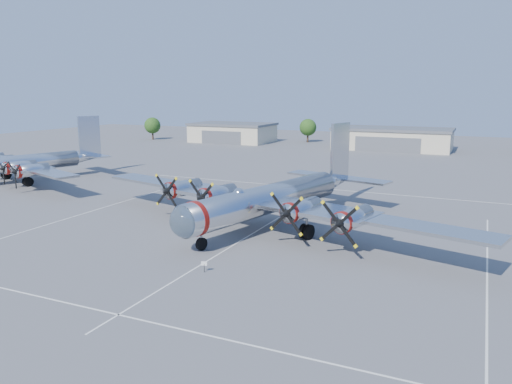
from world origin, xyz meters
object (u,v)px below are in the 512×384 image
at_px(tree_far_west, 152,126).
at_px(bomber_west, 27,181).
at_px(hangar_west, 233,132).
at_px(info_placard, 204,265).
at_px(hangar_center, 392,139).
at_px(tree_west, 308,127).
at_px(main_bomber_b29, 274,225).

xyz_separation_m(tree_far_west, bomber_west, (23.89, -66.87, -4.22)).
bearing_deg(hangar_west, info_placard, -64.05).
xyz_separation_m(hangar_center, tree_far_west, (-70.00, -3.96, 1.51)).
distance_m(hangar_west, bomber_west, 70.90).
bearing_deg(tree_west, info_placard, -75.74).
distance_m(tree_west, info_placard, 106.19).
relative_size(hangar_west, info_placard, 24.52).
bearing_deg(main_bomber_b29, tree_west, 121.11).
bearing_deg(hangar_west, tree_west, 21.89).
bearing_deg(main_bomber_b29, tree_far_west, 147.90).
distance_m(tree_west, bomber_west, 81.76).
distance_m(tree_west, main_bomber_b29, 91.05).
bearing_deg(tree_west, bomber_west, -104.98).
xyz_separation_m(tree_far_west, main_bomber_b29, (70.80, -75.22, -4.22)).
xyz_separation_m(main_bomber_b29, bomber_west, (-46.91, 8.35, 0.00)).
xyz_separation_m(hangar_west, info_placard, (46.14, -94.83, -2.07)).
relative_size(main_bomber_b29, bomber_west, 1.23).
relative_size(tree_far_west, info_placard, 7.21).
bearing_deg(hangar_west, bomber_west, -90.90).
bearing_deg(hangar_west, tree_far_west, -170.99).
bearing_deg(hangar_center, bomber_west, -123.06).
xyz_separation_m(hangar_west, hangar_center, (45.00, -0.00, -0.00)).
relative_size(hangar_center, main_bomber_b29, 0.60).
bearing_deg(main_bomber_b29, hangar_west, 134.68).
xyz_separation_m(tree_west, bomber_west, (-21.11, -78.87, -4.22)).
bearing_deg(tree_west, main_bomber_b29, -73.52).
distance_m(bomber_west, info_placard, 53.00).
relative_size(tree_far_west, bomber_west, 0.17).
height_order(hangar_west, bomber_west, hangar_west).
relative_size(hangar_west, bomber_west, 0.59).
bearing_deg(bomber_west, tree_west, 94.71).
height_order(hangar_center, bomber_west, hangar_center).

